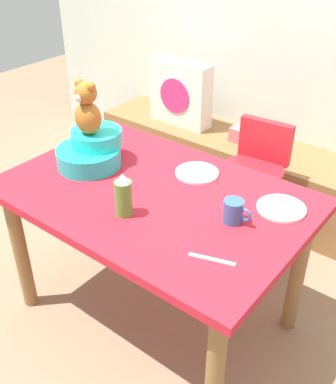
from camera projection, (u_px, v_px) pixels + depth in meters
ground_plane at (156, 312)px, 2.38m from camera, size 8.00×8.00×0.00m
back_wall at (313, 4)px, 2.66m from camera, size 4.40×0.10×2.60m
window_bench at (269, 181)px, 3.05m from camera, size 2.60×0.44×0.46m
pillow_floral_left at (181, 93)px, 3.18m from camera, size 0.44×0.15×0.44m
book_stack at (247, 135)px, 3.01m from camera, size 0.20×0.14×0.09m
dining_table at (154, 212)px, 2.04m from camera, size 1.32×0.88×0.74m
highchair at (253, 173)px, 2.56m from camera, size 0.34×0.47×0.79m
infant_seat_teal at (91, 150)px, 2.16m from camera, size 0.30×0.33×0.16m
teddy_bear at (87, 109)px, 2.05m from camera, size 0.13×0.12×0.25m
ketchup_bottle at (124, 196)px, 1.80m from camera, size 0.07×0.07×0.18m
coffee_mug at (234, 211)px, 1.78m from camera, size 0.12×0.08×0.09m
dinner_plate_near at (281, 208)px, 1.87m from camera, size 0.20×0.20×0.01m
dinner_plate_far at (197, 173)px, 2.11m from camera, size 0.20×0.20×0.01m
table_fork at (212, 259)px, 1.61m from camera, size 0.17×0.07×0.01m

